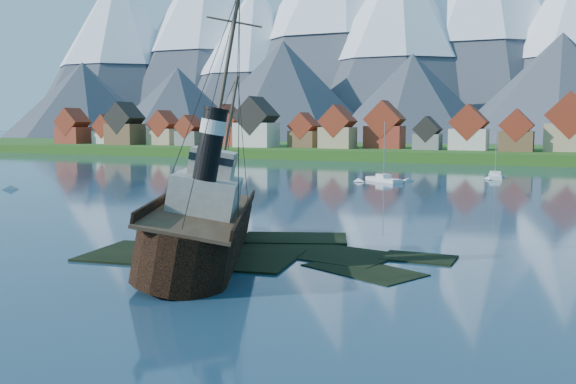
% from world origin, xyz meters
% --- Properties ---
extents(ground, '(1400.00, 1400.00, 0.00)m').
position_xyz_m(ground, '(0.00, 0.00, 0.00)').
color(ground, '#1C384F').
rests_on(ground, ground).
extents(shoal, '(31.71, 21.24, 1.14)m').
position_xyz_m(shoal, '(1.78, 2.15, -0.35)').
color(shoal, black).
rests_on(shoal, ground).
extents(shore_bank, '(600.00, 80.00, 3.20)m').
position_xyz_m(shore_bank, '(0.00, 170.00, 0.00)').
color(shore_bank, '#1D4A15').
rests_on(shore_bank, ground).
extents(seawall, '(600.00, 2.50, 2.00)m').
position_xyz_m(seawall, '(0.00, 132.00, 0.00)').
color(seawall, '#3F3D38').
rests_on(seawall, ground).
extents(town, '(250.96, 16.69, 17.30)m').
position_xyz_m(town, '(-33.12, 152.18, 8.99)').
color(town, maroon).
rests_on(town, ground).
extents(mountains, '(965.00, 340.00, 205.00)m').
position_xyz_m(mountains, '(-0.79, 481.26, 89.34)').
color(mountains, '#2D333D').
rests_on(mountains, ground).
extents(tugboat_wreck, '(6.75, 29.09, 23.05)m').
position_xyz_m(tugboat_wreck, '(-2.07, -0.98, 2.90)').
color(tugboat_wreck, black).
rests_on(tugboat_wreck, ground).
extents(sailboat_c, '(8.62, 7.85, 12.05)m').
position_xyz_m(sailboat_c, '(-6.34, 72.33, 0.27)').
color(sailboat_c, silver).
rests_on(sailboat_c, ground).
extents(sailboat_e, '(3.58, 10.06, 11.41)m').
position_xyz_m(sailboat_e, '(12.50, 89.19, 0.25)').
color(sailboat_e, silver).
rests_on(sailboat_e, ground).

